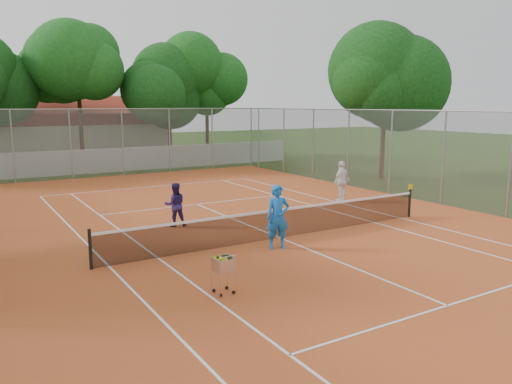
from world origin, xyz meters
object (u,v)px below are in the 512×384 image
player_far_left (175,205)px  ball_hopper (223,274)px  tennis_net (280,223)px  player_near (278,217)px  clubhouse (53,131)px  player_far_right (342,181)px

player_far_left → ball_hopper: bearing=90.6°
tennis_net → player_near: (-0.70, -0.90, 0.47)m
player_near → player_far_left: player_near is taller
tennis_net → ball_hopper: tennis_net is taller
clubhouse → ball_hopper: 32.39m
tennis_net → player_far_right: bearing=32.9°
clubhouse → player_far_left: size_ratio=10.60×
player_near → player_far_left: size_ratio=1.24×
clubhouse → ball_hopper: size_ratio=17.64×
tennis_net → player_near: size_ratio=6.21×
player_far_left → player_far_right: 8.08m
clubhouse → player_near: clubhouse is taller
tennis_net → player_near: player_near is taller
tennis_net → player_far_right: size_ratio=6.59×
tennis_net → clubhouse: (-2.00, 29.00, 1.69)m
player_near → player_far_right: size_ratio=1.06×
player_near → tennis_net: bearing=71.4°
clubhouse → player_far_left: bearing=-90.6°
tennis_net → clubhouse: 29.12m
clubhouse → player_far_right: bearing=-72.8°
player_far_left → ball_hopper: player_far_left is taller
player_far_left → player_far_right: (8.06, 0.52, 0.13)m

